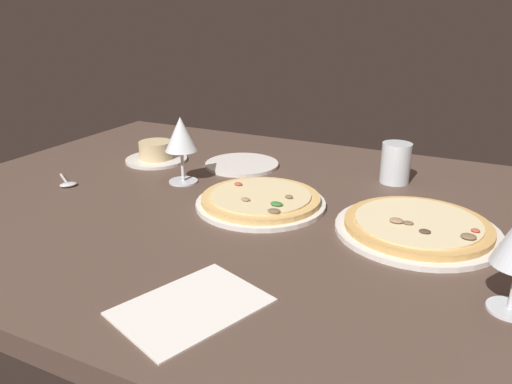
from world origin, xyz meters
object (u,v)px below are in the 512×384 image
(pizza_side, at_px, (417,227))
(spoon, at_px, (67,183))
(ramekin_on_saucer, at_px, (156,153))
(wine_glass_far, at_px, (181,136))
(paper_menu, at_px, (191,307))
(pizza_main, at_px, (260,201))
(side_plate, at_px, (242,164))
(water_glass, at_px, (395,165))

(pizza_side, xyz_separation_m, spoon, (-0.80, -0.10, -0.01))
(ramekin_on_saucer, xyz_separation_m, wine_glass_far, (0.17, -0.11, 0.09))
(paper_menu, bearing_deg, pizza_main, 121.66)
(side_plate, bearing_deg, spoon, -134.07)
(water_glass, height_order, side_plate, water_glass)
(water_glass, bearing_deg, paper_menu, -102.37)
(paper_menu, height_order, spoon, spoon)
(ramekin_on_saucer, relative_size, side_plate, 0.86)
(ramekin_on_saucer, relative_size, water_glass, 1.72)
(pizza_main, bearing_deg, ramekin_on_saucer, 157.15)
(side_plate, relative_size, paper_menu, 0.96)
(paper_menu, bearing_deg, side_plate, 131.86)
(wine_glass_far, xyz_separation_m, paper_menu, (0.31, -0.45, -0.11))
(pizza_side, relative_size, paper_menu, 1.51)
(pizza_main, xyz_separation_m, spoon, (-0.48, -0.09, -0.01))
(pizza_main, distance_m, wine_glass_far, 0.26)
(pizza_side, xyz_separation_m, wine_glass_far, (-0.56, 0.04, 0.10))
(pizza_main, relative_size, pizza_side, 0.91)
(ramekin_on_saucer, xyz_separation_m, paper_menu, (0.48, -0.56, -0.02))
(ramekin_on_saucer, bearing_deg, pizza_main, -22.85)
(paper_menu, bearing_deg, pizza_side, 78.66)
(ramekin_on_saucer, distance_m, spoon, 0.27)
(paper_menu, bearing_deg, spoon, 171.46)
(pizza_main, height_order, wine_glass_far, wine_glass_far)
(wine_glass_far, distance_m, paper_menu, 0.56)
(pizza_main, height_order, water_glass, water_glass)
(pizza_side, distance_m, paper_menu, 0.47)
(pizza_side, distance_m, water_glass, 0.29)
(water_glass, distance_m, spoon, 0.79)
(water_glass, xyz_separation_m, paper_menu, (-0.15, -0.67, -0.04))
(paper_menu, distance_m, spoon, 0.63)
(side_plate, xyz_separation_m, spoon, (-0.31, -0.32, 0.00))
(water_glass, height_order, paper_menu, water_glass)
(ramekin_on_saucer, relative_size, wine_glass_far, 1.04)
(wine_glass_far, bearing_deg, side_plate, 68.86)
(paper_menu, bearing_deg, water_glass, 97.95)
(side_plate, bearing_deg, pizza_side, -24.20)
(spoon, bearing_deg, side_plate, 45.93)
(pizza_side, bearing_deg, paper_menu, -121.66)
(pizza_side, bearing_deg, side_plate, 155.80)
(pizza_side, bearing_deg, pizza_main, -178.09)
(spoon, bearing_deg, wine_glass_far, 30.48)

